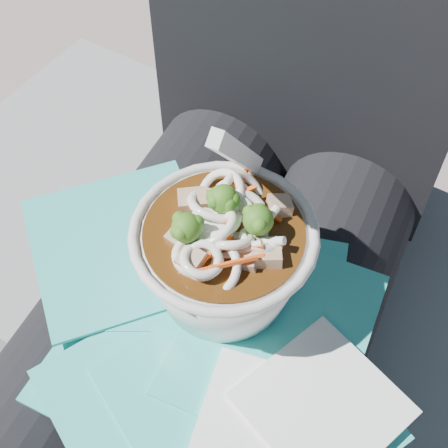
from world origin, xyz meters
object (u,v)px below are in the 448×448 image
at_px(udon_bowl, 224,252).
at_px(lap, 202,331).
at_px(stone_ledge, 250,348).
at_px(person_body, 239,255).
at_px(plastic_bag, 202,324).

bearing_deg(udon_bowl, lap, -174.37).
height_order(stone_ledge, person_body, person_body).
height_order(stone_ledge, plastic_bag, plastic_bag).
bearing_deg(udon_bowl, plastic_bag, -95.65).
bearing_deg(lap, plastic_bag, -60.29).
bearing_deg(udon_bowl, stone_ledge, 99.26).
relative_size(stone_ledge, udon_bowl, 5.09).
relative_size(person_body, plastic_bag, 2.41).
distance_m(plastic_bag, udon_bowl, 0.07).
distance_m(stone_ledge, person_body, 0.34).
xyz_separation_m(lap, person_body, (0.00, 0.09, 0.02)).
bearing_deg(stone_ledge, lap, -90.00).
bearing_deg(stone_ledge, udon_bowl, -80.74).
relative_size(lap, udon_bowl, 2.44).
distance_m(lap, plastic_bag, 0.10).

